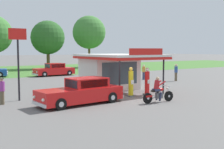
# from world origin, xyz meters

# --- Properties ---
(ground_plane) EXTENTS (300.00, 300.00, 0.00)m
(ground_plane) POSITION_xyz_m (0.00, 0.00, 0.00)
(ground_plane) COLOR slate
(grass_verge_strip) EXTENTS (120.00, 24.00, 0.01)m
(grass_verge_strip) POSITION_xyz_m (0.00, 30.00, 0.00)
(grass_verge_strip) COLOR #477A33
(grass_verge_strip) RESTS_ON ground
(service_station_kiosk) EXTENTS (4.75, 6.52, 3.32)m
(service_station_kiosk) POSITION_xyz_m (1.23, 3.98, 1.67)
(service_station_kiosk) COLOR silver
(service_station_kiosk) RESTS_ON ground
(gas_pump_nearside) EXTENTS (0.44, 0.44, 2.04)m
(gas_pump_nearside) POSITION_xyz_m (0.50, 0.42, 0.94)
(gas_pump_nearside) COLOR slate
(gas_pump_nearside) RESTS_ON ground
(gas_pump_offside) EXTENTS (0.44, 0.44, 1.95)m
(gas_pump_offside) POSITION_xyz_m (1.95, 0.42, 0.89)
(gas_pump_offside) COLOR slate
(gas_pump_offside) RESTS_ON ground
(motorcycle_with_rider) EXTENTS (2.26, 0.70, 1.58)m
(motorcycle_with_rider) POSITION_xyz_m (0.64, -2.18, 0.65)
(motorcycle_with_rider) COLOR black
(motorcycle_with_rider) RESTS_ON ground
(featured_classic_sedan) EXTENTS (5.45, 2.26, 1.55)m
(featured_classic_sedan) POSITION_xyz_m (-3.53, -0.08, 0.71)
(featured_classic_sedan) COLOR red
(featured_classic_sedan) RESTS_ON ground
(parked_car_back_row_far_right) EXTENTS (5.15, 2.25, 1.55)m
(parked_car_back_row_far_right) POSITION_xyz_m (1.94, 18.22, 0.70)
(parked_car_back_row_far_right) COLOR red
(parked_car_back_row_far_right) RESTS_ON ground
(parked_car_second_row_spare) EXTENTS (5.63, 2.39, 1.52)m
(parked_car_second_row_spare) POSITION_xyz_m (12.42, 20.99, 0.68)
(parked_car_second_row_spare) COLOR #B7B7BC
(parked_car_second_row_spare) RESTS_ON ground
(bystander_chatting_near_pumps) EXTENTS (0.34, 0.34, 1.61)m
(bystander_chatting_near_pumps) POSITION_xyz_m (8.28, 8.55, 0.85)
(bystander_chatting_near_pumps) COLOR #2D3351
(bystander_chatting_near_pumps) RESTS_ON ground
(bystander_leaning_by_kiosk) EXTENTS (0.35, 0.35, 1.59)m
(bystander_leaning_by_kiosk) POSITION_xyz_m (-7.56, 2.29, 0.84)
(bystander_leaning_by_kiosk) COLOR brown
(bystander_leaning_by_kiosk) RESTS_ON ground
(bystander_standing_back_lot) EXTENTS (0.38, 0.38, 1.75)m
(bystander_standing_back_lot) POSITION_xyz_m (10.26, 5.75, 0.94)
(bystander_standing_back_lot) COLOR brown
(bystander_standing_back_lot) RESTS_ON ground
(tree_oak_right) EXTENTS (6.07, 6.07, 9.41)m
(tree_oak_right) POSITION_xyz_m (14.03, 31.49, 6.29)
(tree_oak_right) COLOR brown
(tree_oak_right) RESTS_ON ground
(tree_oak_centre) EXTENTS (5.65, 5.65, 8.07)m
(tree_oak_centre) POSITION_xyz_m (5.93, 30.90, 5.14)
(tree_oak_centre) COLOR brown
(tree_oak_centre) RESTS_ON ground
(roadside_pole_sign) EXTENTS (1.10, 0.12, 4.55)m
(roadside_pole_sign) POSITION_xyz_m (-6.35, 3.08, 3.13)
(roadside_pole_sign) COLOR black
(roadside_pole_sign) RESTS_ON ground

